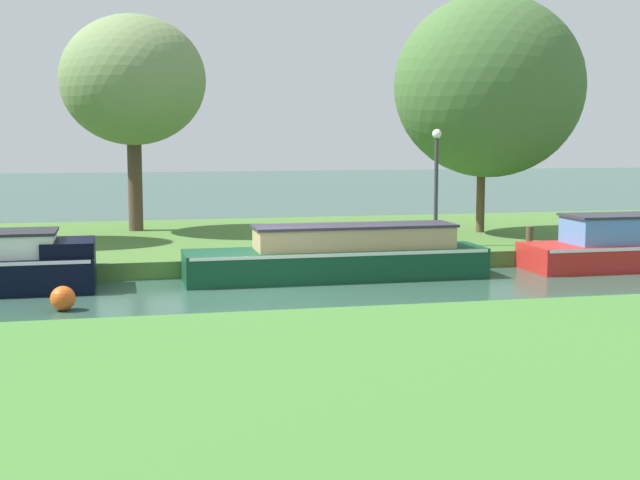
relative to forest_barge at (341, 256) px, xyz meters
name	(u,v)px	position (x,y,z in m)	size (l,w,h in m)	color
ground_plane	(258,291)	(-2.09, -1.20, -0.53)	(120.00, 120.00, 0.00)	#2E5042
riverbank_far	(220,242)	(-2.09, 5.80, -0.33)	(72.00, 10.00, 0.40)	#487331
riverbank_near	(384,413)	(-2.09, -10.20, -0.33)	(72.00, 10.00, 0.40)	#427932
forest_barge	(341,256)	(0.00, 0.00, 0.00)	(6.83, 1.55, 1.23)	#104026
red_cruiser	(633,245)	(7.37, 0.00, 0.04)	(5.21, 1.74, 1.33)	red
willow_tree_centre	(133,81)	(-4.36, 7.18, 4.25)	(4.17, 4.49, 6.27)	#51392E
willow_tree_right	(490,86)	(5.48, 4.50, 4.08)	(5.51, 4.59, 6.79)	brown
lamp_post	(436,173)	(3.06, 2.16, 1.75)	(0.24, 0.24, 2.99)	#333338
mooring_post_near	(374,240)	(1.21, 1.44, 0.16)	(0.19, 0.19, 0.58)	#4C3828
mooring_post_far	(529,237)	(5.33, 1.44, 0.13)	(0.18, 0.18, 0.53)	#493D2C
channel_buoy	(63,298)	(-5.93, -2.41, -0.30)	(0.46, 0.46, 0.46)	#E55919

